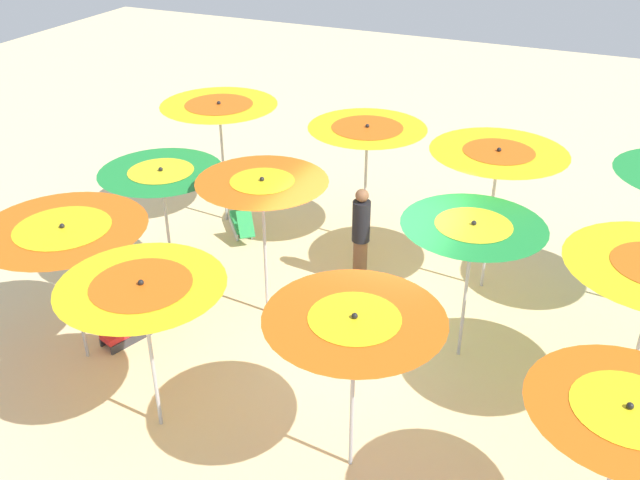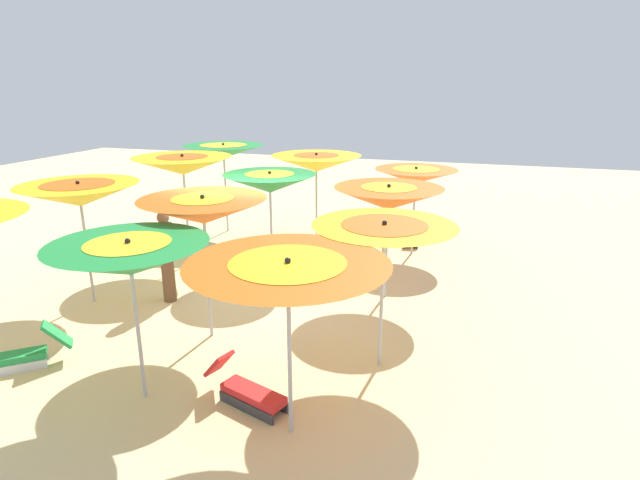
{
  "view_description": "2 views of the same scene",
  "coord_description": "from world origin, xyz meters",
  "px_view_note": "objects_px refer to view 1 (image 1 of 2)",
  "views": [
    {
      "loc": [
        -8.26,
        -3.04,
        6.63
      ],
      "look_at": [
        0.31,
        0.8,
        1.37
      ],
      "focal_mm": 40.01,
      "sensor_mm": 36.0,
      "label": 1
    },
    {
      "loc": [
        -3.9,
        8.32,
        4.0
      ],
      "look_at": [
        -1.1,
        -0.78,
        1.05
      ],
      "focal_mm": 28.61,
      "sensor_mm": 36.0,
      "label": 2
    }
  ],
  "objects_px": {
    "beach_umbrella_0": "(65,240)",
    "beach_umbrella_9": "(367,138)",
    "beach_umbrella_1": "(143,296)",
    "beach_umbrella_3": "(626,421)",
    "beach_umbrella_10": "(497,163)",
    "beachgoer_0": "(361,235)",
    "beach_umbrella_8": "(220,113)",
    "lounger_1": "(136,324)",
    "beach_ball": "(278,181)",
    "beach_umbrella_6": "(472,237)",
    "lounger_2": "(241,223)",
    "beach_umbrella_2": "(354,333)",
    "beach_umbrella_4": "(162,182)",
    "beach_umbrella_5": "(263,193)"
  },
  "relations": [
    {
      "from": "beach_umbrella_0",
      "to": "beach_umbrella_9",
      "type": "height_order",
      "value": "beach_umbrella_9"
    },
    {
      "from": "beach_umbrella_1",
      "to": "beach_umbrella_3",
      "type": "xyz_separation_m",
      "value": [
        0.21,
        -5.31,
        -0.08
      ]
    },
    {
      "from": "beach_umbrella_3",
      "to": "beach_umbrella_10",
      "type": "xyz_separation_m",
      "value": [
        4.78,
        2.24,
        0.36
      ]
    },
    {
      "from": "beach_umbrella_10",
      "to": "beach_umbrella_9",
      "type": "bearing_deg",
      "value": 74.9
    },
    {
      "from": "beach_umbrella_3",
      "to": "beach_umbrella_9",
      "type": "height_order",
      "value": "beach_umbrella_9"
    },
    {
      "from": "beach_umbrella_9",
      "to": "beachgoer_0",
      "type": "bearing_deg",
      "value": -161.78
    },
    {
      "from": "beach_umbrella_1",
      "to": "beach_umbrella_9",
      "type": "xyz_separation_m",
      "value": [
        5.64,
        -0.66,
        0.09
      ]
    },
    {
      "from": "beach_umbrella_0",
      "to": "beach_umbrella_8",
      "type": "height_order",
      "value": "beach_umbrella_8"
    },
    {
      "from": "beach_umbrella_1",
      "to": "lounger_1",
      "type": "distance_m",
      "value": 2.73
    },
    {
      "from": "beach_ball",
      "to": "beach_umbrella_8",
      "type": "bearing_deg",
      "value": 173.02
    },
    {
      "from": "beach_umbrella_1",
      "to": "beach_umbrella_10",
      "type": "xyz_separation_m",
      "value": [
        4.99,
        -3.06,
        0.28
      ]
    },
    {
      "from": "beach_umbrella_1",
      "to": "beach_umbrella_9",
      "type": "bearing_deg",
      "value": -6.65
    },
    {
      "from": "beach_umbrella_3",
      "to": "beach_umbrella_6",
      "type": "xyz_separation_m",
      "value": [
        2.79,
        2.13,
        0.06
      ]
    },
    {
      "from": "lounger_2",
      "to": "beach_ball",
      "type": "xyz_separation_m",
      "value": [
        2.2,
        0.33,
        -0.09
      ]
    },
    {
      "from": "beach_umbrella_0",
      "to": "beach_ball",
      "type": "height_order",
      "value": "beach_umbrella_0"
    },
    {
      "from": "beach_umbrella_6",
      "to": "lounger_2",
      "type": "height_order",
      "value": "beach_umbrella_6"
    },
    {
      "from": "beach_umbrella_10",
      "to": "lounger_1",
      "type": "xyz_separation_m",
      "value": [
        -3.54,
        4.53,
        -2.07
      ]
    },
    {
      "from": "beach_umbrella_9",
      "to": "beach_umbrella_10",
      "type": "relative_size",
      "value": 0.92
    },
    {
      "from": "lounger_1",
      "to": "beach_umbrella_8",
      "type": "bearing_deg",
      "value": -151.07
    },
    {
      "from": "beach_umbrella_3",
      "to": "beach_umbrella_9",
      "type": "xyz_separation_m",
      "value": [
        5.43,
        4.65,
        0.17
      ]
    },
    {
      "from": "beach_umbrella_1",
      "to": "beach_umbrella_2",
      "type": "bearing_deg",
      "value": -81.59
    },
    {
      "from": "beach_umbrella_4",
      "to": "beach_umbrella_6",
      "type": "height_order",
      "value": "beach_umbrella_6"
    },
    {
      "from": "beach_umbrella_9",
      "to": "beach_umbrella_10",
      "type": "xyz_separation_m",
      "value": [
        -0.65,
        -2.41,
        0.19
      ]
    },
    {
      "from": "beach_umbrella_10",
      "to": "lounger_2",
      "type": "distance_m",
      "value": 5.11
    },
    {
      "from": "beach_umbrella_5",
      "to": "beach_ball",
      "type": "height_order",
      "value": "beach_umbrella_5"
    },
    {
      "from": "beach_umbrella_5",
      "to": "beach_umbrella_10",
      "type": "bearing_deg",
      "value": -53.9
    },
    {
      "from": "beachgoer_0",
      "to": "beach_umbrella_6",
      "type": "bearing_deg",
      "value": 70.72
    },
    {
      "from": "beach_umbrella_1",
      "to": "beach_umbrella_6",
      "type": "distance_m",
      "value": 4.37
    },
    {
      "from": "beach_umbrella_5",
      "to": "beach_umbrella_9",
      "type": "distance_m",
      "value": 2.88
    },
    {
      "from": "beachgoer_0",
      "to": "beach_umbrella_4",
      "type": "bearing_deg",
      "value": -50.95
    },
    {
      "from": "beach_umbrella_5",
      "to": "beach_umbrella_6",
      "type": "xyz_separation_m",
      "value": [
        0.18,
        -3.09,
        -0.14
      ]
    },
    {
      "from": "beach_umbrella_1",
      "to": "beach_umbrella_5",
      "type": "relative_size",
      "value": 0.93
    },
    {
      "from": "beach_umbrella_3",
      "to": "lounger_2",
      "type": "xyz_separation_m",
      "value": [
        4.76,
        6.92,
        -1.7
      ]
    },
    {
      "from": "beach_umbrella_4",
      "to": "lounger_1",
      "type": "relative_size",
      "value": 1.74
    },
    {
      "from": "beach_umbrella_5",
      "to": "beachgoer_0",
      "type": "height_order",
      "value": "beach_umbrella_5"
    },
    {
      "from": "beach_umbrella_9",
      "to": "beach_ball",
      "type": "height_order",
      "value": "beach_umbrella_9"
    },
    {
      "from": "beach_umbrella_10",
      "to": "lounger_2",
      "type": "bearing_deg",
      "value": 90.29
    },
    {
      "from": "beach_ball",
      "to": "lounger_1",
      "type": "bearing_deg",
      "value": -175.19
    },
    {
      "from": "beach_umbrella_10",
      "to": "beach_ball",
      "type": "height_order",
      "value": "beach_umbrella_10"
    },
    {
      "from": "beach_umbrella_0",
      "to": "beach_umbrella_9",
      "type": "relative_size",
      "value": 0.97
    },
    {
      "from": "beach_umbrella_0",
      "to": "beach_umbrella_4",
      "type": "bearing_deg",
      "value": -2.62
    },
    {
      "from": "beach_umbrella_3",
      "to": "beach_umbrella_4",
      "type": "relative_size",
      "value": 0.97
    },
    {
      "from": "beach_umbrella_0",
      "to": "beachgoer_0",
      "type": "bearing_deg",
      "value": -39.57
    },
    {
      "from": "lounger_2",
      "to": "beach_ball",
      "type": "relative_size",
      "value": 4.68
    },
    {
      "from": "beach_umbrella_3",
      "to": "beach_umbrella_5",
      "type": "height_order",
      "value": "beach_umbrella_5"
    },
    {
      "from": "beach_umbrella_0",
      "to": "beach_umbrella_1",
      "type": "height_order",
      "value": "beach_umbrella_1"
    },
    {
      "from": "beach_umbrella_2",
      "to": "beach_umbrella_5",
      "type": "bearing_deg",
      "value": 44.79
    },
    {
      "from": "beach_umbrella_8",
      "to": "beach_umbrella_9",
      "type": "xyz_separation_m",
      "value": [
        0.3,
        -2.82,
        -0.15
      ]
    },
    {
      "from": "beach_umbrella_8",
      "to": "beachgoer_0",
      "type": "distance_m",
      "value": 3.69
    },
    {
      "from": "beach_umbrella_10",
      "to": "lounger_2",
      "type": "height_order",
      "value": "beach_umbrella_10"
    }
  ]
}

